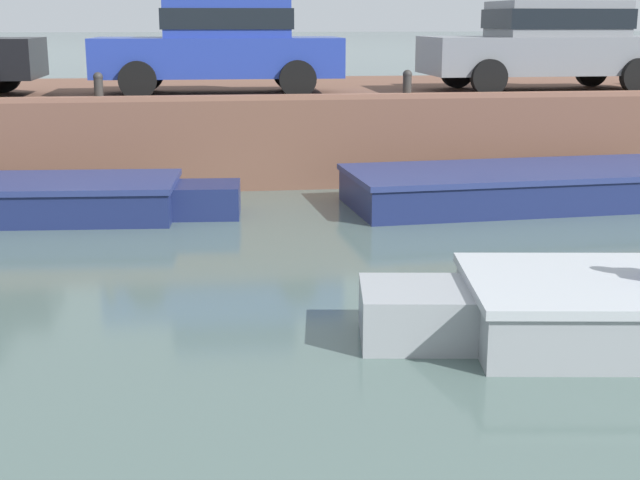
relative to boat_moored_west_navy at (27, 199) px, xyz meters
The scene contains 9 objects.
ground_plane 6.18m from the boat_moored_west_navy, 53.21° to the right, with size 400.00×400.00×0.00m, color #4C605B.
far_quay_wall 5.87m from the boat_moored_west_navy, 50.82° to the left, with size 60.00×6.00×1.43m, color brown.
far_wall_coping 4.23m from the boat_moored_west_navy, 24.12° to the left, with size 60.00×0.24×0.08m, color brown.
boat_moored_west_navy is the anchor object (origin of this frame).
boat_moored_central_navy 7.27m from the boat_moored_west_navy, ahead, with size 6.11×2.35×0.54m.
car_left_inner_blue 4.49m from the boat_moored_west_navy, 46.00° to the left, with size 4.13×2.00×1.54m.
car_centre_grey 9.21m from the boat_moored_west_navy, 18.75° to the left, with size 4.25×2.03×1.54m.
mooring_bollard_mid 2.43m from the boat_moored_west_navy, 64.33° to the left, with size 0.15×0.15×0.44m.
mooring_bollard_east 6.16m from the boat_moored_west_navy, 17.31° to the left, with size 0.15×0.15×0.44m.
Camera 1 is at (-1.28, -1.01, 2.65)m, focal length 50.00 mm.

